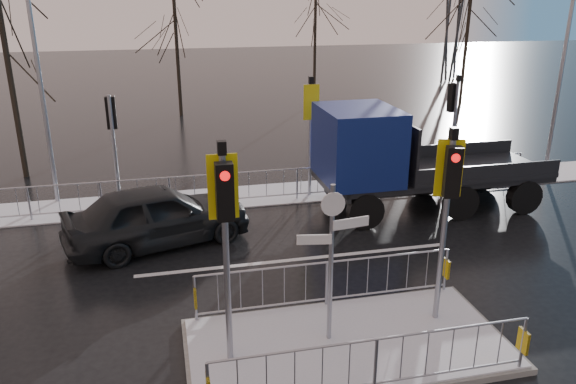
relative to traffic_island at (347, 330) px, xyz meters
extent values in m
plane|color=black|center=(0.01, -0.01, -0.39)|extent=(120.00, 120.00, 0.00)
cube|color=silver|center=(0.01, 8.59, -0.37)|extent=(30.00, 2.00, 0.04)
cube|color=silver|center=(0.01, 3.79, -0.39)|extent=(8.00, 0.15, 0.01)
cube|color=slate|center=(0.01, -0.01, -0.33)|extent=(6.00, 3.00, 0.12)
cube|color=silver|center=(0.01, -0.01, -0.26)|extent=(5.85, 2.85, 0.03)
cube|color=gold|center=(2.71, -1.39, 0.28)|extent=(0.05, 0.28, 0.42)
cube|color=gold|center=(-2.69, 1.37, 0.28)|extent=(0.05, 0.28, 0.42)
cube|color=gold|center=(2.71, 1.37, 0.28)|extent=(0.05, 0.28, 0.42)
cylinder|color=#9599A3|center=(-2.19, -0.01, 1.63)|extent=(0.11, 0.11, 3.80)
cube|color=black|center=(-2.19, -0.19, 2.98)|extent=(0.28, 0.22, 0.95)
cylinder|color=red|center=(-2.19, -0.30, 3.28)|extent=(0.16, 0.04, 0.16)
cube|color=yellow|center=(-2.19, 0.06, 2.98)|extent=(0.50, 0.03, 1.10)
cube|color=black|center=(-2.19, -0.01, 3.65)|extent=(0.14, 0.14, 0.22)
cylinder|color=#9599A3|center=(2.01, 0.39, 1.58)|extent=(0.11, 0.11, 3.70)
cube|color=black|center=(1.96, 0.22, 2.88)|extent=(0.33, 0.28, 0.95)
cylinder|color=red|center=(1.94, 0.11, 3.18)|extent=(0.16, 0.08, 0.16)
cube|color=yellow|center=(2.03, 0.46, 2.88)|extent=(0.49, 0.16, 1.10)
cube|color=black|center=(2.01, 0.39, 3.55)|extent=(0.14, 0.14, 0.22)
cylinder|color=#9599A3|center=(-0.29, 0.19, 1.28)|extent=(0.09, 0.09, 3.10)
cube|color=silver|center=(0.06, 0.19, 2.08)|extent=(0.70, 0.14, 0.18)
cube|color=silver|center=(-0.61, 0.19, 1.83)|extent=(0.62, 0.15, 0.18)
cylinder|color=silver|center=(-0.29, 0.16, 2.48)|extent=(0.44, 0.03, 0.44)
cylinder|color=#9599A3|center=(-4.49, 8.29, 1.40)|extent=(0.11, 0.11, 3.50)
cube|color=black|center=(-4.49, 8.47, 2.60)|extent=(0.28, 0.22, 0.95)
cylinder|color=red|center=(-4.49, 8.58, 2.90)|extent=(0.16, 0.04, 0.16)
cylinder|color=#9599A3|center=(1.51, 8.29, 1.45)|extent=(0.11, 0.11, 3.60)
cube|color=black|center=(1.51, 8.47, 2.70)|extent=(0.28, 0.22, 0.95)
cylinder|color=red|center=(1.51, 8.58, 3.00)|extent=(0.16, 0.04, 0.16)
cube|color=yellow|center=(1.51, 8.22, 2.70)|extent=(0.50, 0.03, 1.10)
cube|color=black|center=(1.51, 8.29, 3.37)|extent=(0.14, 0.14, 0.22)
cylinder|color=#9599A3|center=(6.51, 8.29, 1.40)|extent=(0.11, 0.11, 3.50)
cube|color=black|center=(6.46, 8.46, 2.60)|extent=(0.33, 0.28, 0.95)
cylinder|color=red|center=(6.44, 8.57, 2.90)|extent=(0.16, 0.08, 0.16)
cube|color=black|center=(6.51, 8.29, 3.27)|extent=(0.14, 0.14, 0.22)
imported|color=black|center=(-3.35, 5.53, 0.43)|extent=(5.14, 3.19, 1.63)
cylinder|color=black|center=(2.32, 5.28, 0.14)|extent=(1.05, 0.32, 1.05)
cylinder|color=black|center=(2.31, 7.49, 0.14)|extent=(1.05, 0.32, 1.05)
cylinder|color=black|center=(5.27, 5.29, 0.14)|extent=(1.05, 0.32, 1.05)
cylinder|color=black|center=(5.26, 7.50, 0.14)|extent=(1.05, 0.32, 1.05)
cylinder|color=black|center=(7.37, 5.30, 0.14)|extent=(1.05, 0.32, 1.05)
cylinder|color=black|center=(7.36, 7.51, 0.14)|extent=(1.05, 0.32, 1.05)
cube|color=black|center=(4.84, 6.40, 0.64)|extent=(6.96, 2.45, 0.17)
cube|color=navy|center=(2.42, 6.39, 1.78)|extent=(2.12, 2.54, 2.11)
cube|color=black|center=(3.44, 6.39, 2.20)|extent=(0.05, 2.11, 1.16)
cube|color=#2D3033|center=(1.79, 6.38, 0.61)|extent=(0.14, 2.42, 0.37)
cube|color=black|center=(6.00, 6.40, 0.79)|extent=(4.64, 2.55, 0.13)
cube|color=black|center=(3.73, 6.39, 1.63)|extent=(0.09, 2.53, 1.58)
cylinder|color=black|center=(-7.99, 12.49, 3.29)|extent=(0.20, 0.20, 7.36)
cylinder|color=black|center=(-1.99, 21.99, 3.06)|extent=(0.19, 0.19, 6.90)
cylinder|color=black|center=(6.01, 23.99, 2.60)|extent=(0.16, 0.16, 5.98)
cylinder|color=black|center=(14.01, 20.99, 3.29)|extent=(0.20, 0.20, 7.36)
cylinder|color=#9599A3|center=(10.51, 8.49, 3.61)|extent=(0.14, 0.14, 8.00)
cylinder|color=#9599A3|center=(-6.49, 9.49, 3.71)|extent=(0.14, 0.14, 8.20)
camera|label=1|loc=(-3.08, -8.48, 5.95)|focal=35.00mm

